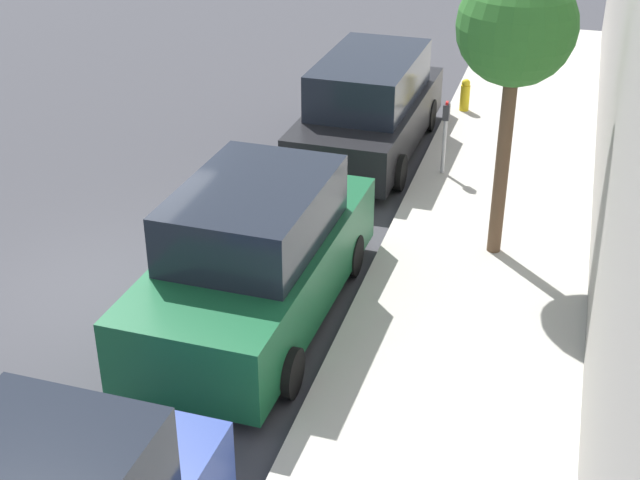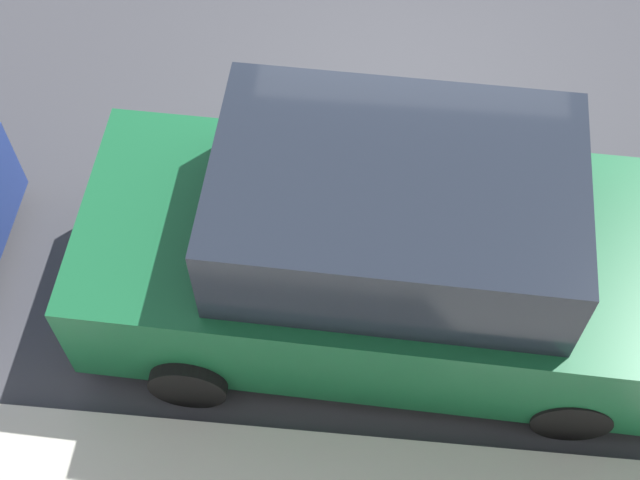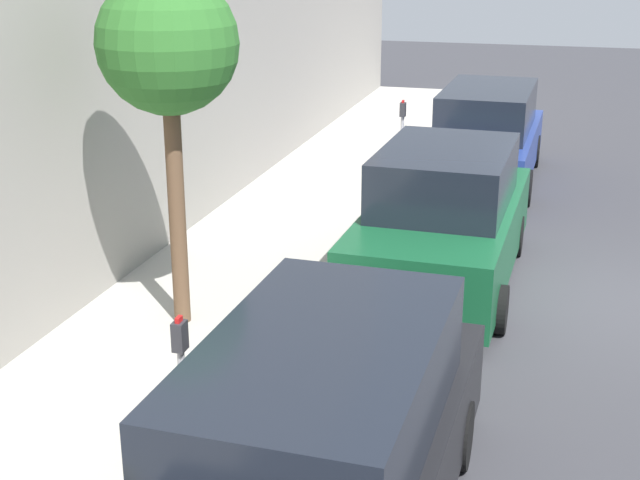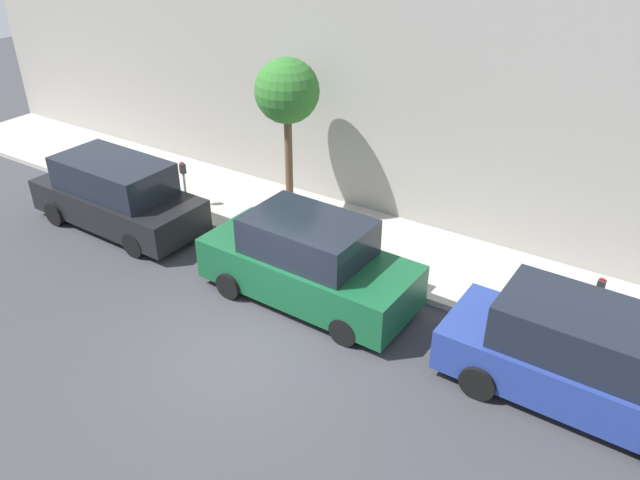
# 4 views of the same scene
# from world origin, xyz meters

# --- Properties ---
(ground_plane) EXTENTS (60.00, 60.00, 0.00)m
(ground_plane) POSITION_xyz_m (0.00, 0.00, 0.00)
(ground_plane) COLOR #38383D
(sidewalk) EXTENTS (3.09, 32.00, 0.15)m
(sidewalk) POSITION_xyz_m (5.05, 0.00, 0.07)
(sidewalk) COLOR #B2ADA3
(sidewalk) RESTS_ON ground_plane
(parked_minivan_nearest) EXTENTS (2.02, 4.94, 1.90)m
(parked_minivan_nearest) POSITION_xyz_m (2.28, -5.87, 0.92)
(parked_minivan_nearest) COLOR navy
(parked_minivan_nearest) RESTS_ON ground_plane
(parked_suv_second) EXTENTS (2.10, 4.85, 1.98)m
(parked_suv_second) POSITION_xyz_m (2.29, -0.09, 0.93)
(parked_suv_second) COLOR #14512D
(parked_suv_second) RESTS_ON ground_plane
(parked_minivan_third) EXTENTS (2.02, 4.94, 1.90)m
(parked_minivan_third) POSITION_xyz_m (2.36, 6.03, 0.92)
(parked_minivan_third) COLOR black
(parked_minivan_third) RESTS_ON ground_plane
(parking_meter_near) EXTENTS (0.11, 0.15, 1.45)m
(parking_meter_near) POSITION_xyz_m (3.95, -5.68, 1.04)
(parking_meter_near) COLOR #ADADB2
(parking_meter_near) RESTS_ON sidewalk
(parking_meter_far) EXTENTS (0.11, 0.15, 1.34)m
(parking_meter_far) POSITION_xyz_m (3.95, 5.14, 0.98)
(parking_meter_far) COLOR #ADADB2
(parking_meter_far) RESTS_ON sidewalk
(street_tree) EXTENTS (1.64, 1.64, 4.25)m
(street_tree) POSITION_xyz_m (5.18, 2.45, 3.52)
(street_tree) COLOR brown
(street_tree) RESTS_ON sidewalk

